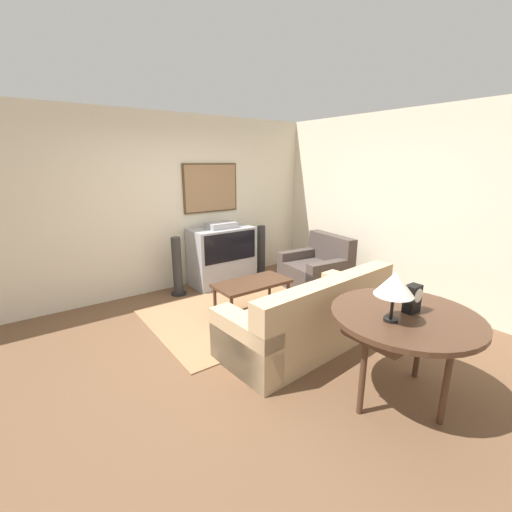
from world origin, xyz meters
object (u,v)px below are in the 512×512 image
object	(u,v)px
table_lamp	(395,284)
speaker_tower_right	(261,252)
console_table	(405,321)
tv	(222,255)
mantel_clock	(412,299)
speaker_tower_left	(177,268)
coffee_table	(252,285)
couch	(310,320)
armchair	(317,271)

from	to	relation	value
table_lamp	speaker_tower_right	size ratio (longest dim) A/B	0.44
console_table	table_lamp	xyz separation A→B (m)	(-0.22, 0.00, 0.37)
tv	mantel_clock	bearing A→B (deg)	-93.19
mantel_clock	speaker_tower_left	bearing A→B (deg)	100.25
table_lamp	speaker_tower_right	bearing A→B (deg)	69.34
tv	coffee_table	xyz separation A→B (m)	(-0.27, -1.24, -0.09)
couch	speaker_tower_right	xyz separation A→B (m)	(1.03, 2.28, 0.13)
couch	armchair	distance (m)	1.82
tv	speaker_tower_left	size ratio (longest dim) A/B	1.15
table_lamp	speaker_tower_right	world-z (taller)	table_lamp
couch	speaker_tower_left	bearing A→B (deg)	-79.81
table_lamp	speaker_tower_left	size ratio (longest dim) A/B	0.44
speaker_tower_left	coffee_table	bearing A→B (deg)	-66.68
armchair	table_lamp	distance (m)	2.93
console_table	mantel_clock	world-z (taller)	mantel_clock
armchair	console_table	size ratio (longest dim) A/B	0.86
mantel_clock	speaker_tower_right	distance (m)	3.55
coffee_table	console_table	world-z (taller)	console_table
armchair	speaker_tower_left	xyz separation A→B (m)	(-1.92, 1.06, 0.14)
console_table	speaker_tower_right	world-z (taller)	speaker_tower_right
speaker_tower_right	couch	bearing A→B (deg)	-114.27
tv	speaker_tower_left	bearing A→B (deg)	-178.93
tv	mantel_clock	world-z (taller)	tv
couch	coffee_table	world-z (taller)	couch
couch	console_table	size ratio (longest dim) A/B	1.72
armchair	console_table	xyz separation A→B (m)	(-1.38, -2.32, 0.44)
speaker_tower_right	table_lamp	bearing A→B (deg)	-110.66
table_lamp	couch	bearing A→B (deg)	77.38
console_table	mantel_clock	size ratio (longest dim) A/B	5.12
table_lamp	mantel_clock	xyz separation A→B (m)	(0.28, -0.00, -0.18)
couch	table_lamp	xyz separation A→B (m)	(-0.25, -1.10, 0.80)
couch	armchair	world-z (taller)	armchair
armchair	speaker_tower_right	world-z (taller)	speaker_tower_right
couch	speaker_tower_right	world-z (taller)	speaker_tower_right
tv	speaker_tower_right	xyz separation A→B (m)	(0.80, -0.01, -0.06)
mantel_clock	coffee_table	bearing A→B (deg)	92.17
couch	coffee_table	bearing A→B (deg)	-91.57
couch	speaker_tower_left	distance (m)	2.35
armchair	console_table	world-z (taller)	armchair
console_table	table_lamp	size ratio (longest dim) A/B	2.98
speaker_tower_right	console_table	bearing A→B (deg)	-107.36
mantel_clock	tv	bearing A→B (deg)	86.81
console_table	speaker_tower_left	world-z (taller)	speaker_tower_left
table_lamp	console_table	bearing A→B (deg)	-0.04
table_lamp	mantel_clock	distance (m)	0.34
couch	mantel_clock	world-z (taller)	mantel_clock
armchair	table_lamp	bearing A→B (deg)	-27.85
couch	console_table	world-z (taller)	couch
armchair	table_lamp	xyz separation A→B (m)	(-1.60, -2.31, 0.81)
couch	mantel_clock	size ratio (longest dim) A/B	8.83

